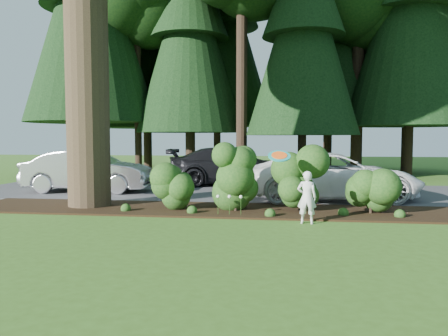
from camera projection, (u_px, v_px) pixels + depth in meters
The scene contains 11 objects.
ground at pixel (230, 238), 8.98m from camera, with size 80.00×80.00×0.00m, color #365819.
mulch_bed at pixel (244, 210), 12.19m from camera, with size 16.00×2.50×0.05m, color black.
driveway at pixel (254, 192), 16.39m from camera, with size 22.00×6.00×0.03m, color #38383A.
shrub_row at pixel (272, 183), 11.92m from camera, with size 6.53×1.60×1.61m.
lily_cluster at pixel (229, 198), 11.35m from camera, with size 0.69×0.09×0.57m.
tree_wall at pixel (269, 5), 24.47m from camera, with size 25.66×12.15×17.09m.
car_silver_wagon at pixel (88, 171), 16.28m from camera, with size 1.64×4.70×1.55m, color #A7A7AB.
car_white_suv at pixel (334, 176), 14.22m from camera, with size 2.55×5.53×1.54m, color white.
car_dark_suv at pixel (233, 166), 18.62m from camera, with size 2.24×5.50×1.60m, color black.
child at pixel (307, 197), 10.39m from camera, with size 0.46×0.30×1.27m, color silver.
frisbee at pixel (279, 156), 10.79m from camera, with size 0.57×0.51×0.30m.
Camera 1 is at (1.06, -8.79, 2.05)m, focal length 35.00 mm.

